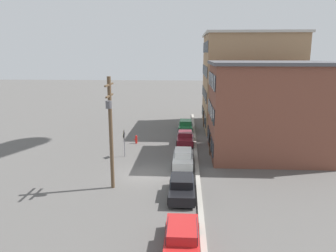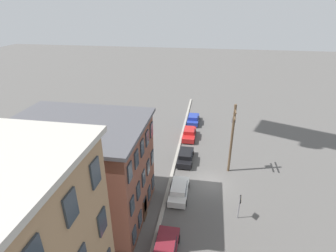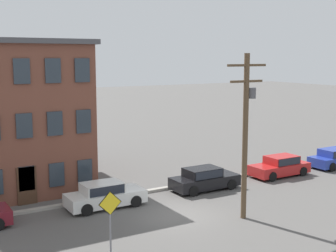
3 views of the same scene
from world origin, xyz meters
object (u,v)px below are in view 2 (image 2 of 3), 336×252
object	(u,v)px
car_white	(179,190)
caution_sign	(240,202)
car_red	(189,133)
car_blue	(193,119)
car_maroon	(165,249)
car_black	(185,156)
utility_pole	(232,135)

from	to	relation	value
car_white	caution_sign	distance (m)	6.39
car_red	car_blue	distance (m)	5.59
car_maroon	car_black	xyz separation A→B (m)	(14.19, -0.14, 0.00)
car_white	car_black	distance (m)	6.79
utility_pole	car_white	bearing A→B (deg)	136.36
car_black	caution_sign	xyz separation A→B (m)	(-9.01, -5.90, 1.11)
car_black	caution_sign	bearing A→B (deg)	-146.77
caution_sign	utility_pole	xyz separation A→B (m)	(7.81, 0.55, 2.94)
car_blue	car_red	bearing A→B (deg)	178.34
car_red	utility_pole	world-z (taller)	utility_pole
caution_sign	car_white	bearing A→B (deg)	69.40
car_white	car_blue	size ratio (longest dim) A/B	1.00
car_blue	caution_sign	size ratio (longest dim) A/B	1.60
car_white	car_red	world-z (taller)	same
car_black	utility_pole	world-z (taller)	utility_pole
car_maroon	utility_pole	bearing A→B (deg)	-22.89
car_red	car_blue	world-z (taller)	same
car_white	car_red	bearing A→B (deg)	0.50
car_white	car_red	xyz separation A→B (m)	(13.43, 0.12, 0.00)
car_blue	utility_pole	bearing A→B (deg)	-158.46
car_maroon	utility_pole	world-z (taller)	utility_pole
car_red	utility_pole	distance (m)	10.37
car_maroon	caution_sign	size ratio (longest dim) A/B	1.60
car_black	caution_sign	size ratio (longest dim) A/B	1.60
car_red	car_black	bearing A→B (deg)	-179.07
car_maroon	car_white	xyz separation A→B (m)	(7.40, -0.15, 0.00)
car_blue	caution_sign	bearing A→B (deg)	-164.60
car_red	caution_sign	world-z (taller)	caution_sign
car_maroon	car_blue	distance (m)	26.41
utility_pole	car_blue	bearing A→B (deg)	21.54
car_white	car_blue	distance (m)	19.01
car_maroon	car_black	world-z (taller)	same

